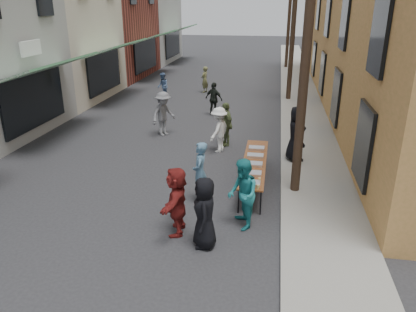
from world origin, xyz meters
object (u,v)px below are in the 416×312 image
(serving_table, at_px, (254,163))
(guest_front_c, at_px, (242,194))
(utility_pole_far, at_px, (290,11))
(catering_tray_sausage, at_px, (251,183))
(server, at_px, (296,134))
(utility_pole_mid, at_px, (294,17))
(utility_pole_near, at_px, (308,34))
(guest_front_a, at_px, (205,213))

(serving_table, distance_m, guest_front_c, 2.57)
(utility_pole_far, height_order, catering_tray_sausage, utility_pole_far)
(guest_front_c, distance_m, server, 4.83)
(guest_front_c, bearing_deg, catering_tray_sausage, 153.15)
(serving_table, height_order, catering_tray_sausage, catering_tray_sausage)
(utility_pole_mid, relative_size, utility_pole_far, 1.00)
(utility_pole_near, xyz_separation_m, guest_front_c, (-1.37, -2.19, -3.61))
(utility_pole_far, distance_m, server, 21.85)
(catering_tray_sausage, height_order, guest_front_a, guest_front_a)
(serving_table, distance_m, catering_tray_sausage, 1.65)
(utility_pole_near, bearing_deg, utility_pole_mid, 90.00)
(catering_tray_sausage, xyz_separation_m, server, (1.28, 3.71, 0.26))
(utility_pole_mid, xyz_separation_m, guest_front_a, (-2.14, -15.16, -3.65))
(serving_table, height_order, server, server)
(utility_pole_far, bearing_deg, utility_pole_near, -90.00)
(utility_pole_mid, bearing_deg, serving_table, -96.02)
(server, bearing_deg, utility_pole_far, -20.56)
(catering_tray_sausage, xyz_separation_m, guest_front_c, (-0.14, -0.91, 0.10))
(utility_pole_far, distance_m, serving_table, 23.96)
(server, bearing_deg, serving_table, 127.48)
(utility_pole_far, height_order, server, utility_pole_far)
(catering_tray_sausage, bearing_deg, server, 71.00)
(guest_front_a, bearing_deg, utility_pole_far, 164.23)
(utility_pole_mid, height_order, server, utility_pole_mid)
(utility_pole_mid, distance_m, catering_tray_sausage, 13.84)
(catering_tray_sausage, height_order, guest_front_c, guest_front_c)
(utility_pole_near, relative_size, guest_front_c, 5.03)
(utility_pole_far, height_order, serving_table, utility_pole_far)
(serving_table, height_order, guest_front_a, guest_front_a)
(utility_pole_near, xyz_separation_m, serving_table, (-1.23, 0.37, -3.79))
(utility_pole_far, xyz_separation_m, catering_tray_sausage, (-1.23, -25.28, -3.71))
(serving_table, relative_size, guest_front_c, 2.24)
(utility_pole_mid, bearing_deg, utility_pole_near, -90.00)
(serving_table, xyz_separation_m, guest_front_c, (-0.14, -2.56, 0.18))
(server, bearing_deg, guest_front_a, 137.95)
(catering_tray_sausage, bearing_deg, serving_table, 90.00)
(utility_pole_mid, bearing_deg, catering_tray_sausage, -95.28)
(utility_pole_far, xyz_separation_m, serving_table, (-1.23, -23.63, -3.79))
(utility_pole_far, distance_m, guest_front_a, 27.49)
(utility_pole_near, height_order, server, utility_pole_near)
(utility_pole_near, relative_size, utility_pole_mid, 1.00)
(utility_pole_far, bearing_deg, catering_tray_sausage, -92.78)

